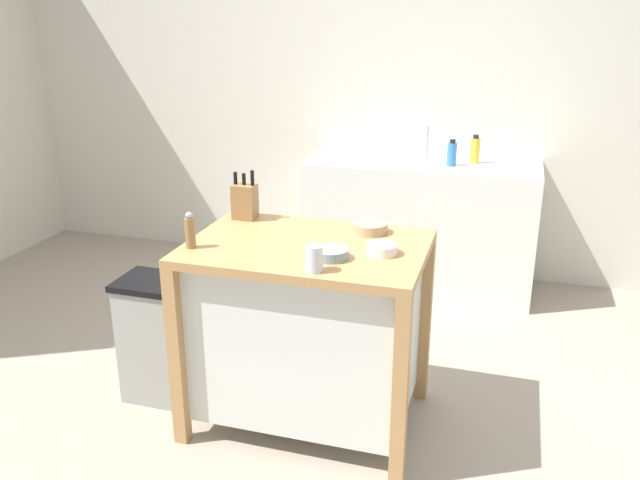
{
  "coord_description": "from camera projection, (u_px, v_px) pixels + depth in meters",
  "views": [
    {
      "loc": [
        0.81,
        -2.64,
        1.87
      ],
      "look_at": [
        -0.02,
        0.14,
        0.84
      ],
      "focal_mm": 37.14,
      "sensor_mm": 36.0,
      "label": 1
    }
  ],
  "objects": [
    {
      "name": "ground_plane",
      "position": [
        316.0,
        411.0,
        3.23
      ],
      "size": [
        6.96,
        6.96,
        0.0
      ],
      "primitive_type": "plane",
      "color": "gray",
      "rests_on": "ground"
    },
    {
      "name": "drinking_cup",
      "position": [
        314.0,
        259.0,
        2.57
      ],
      "size": [
        0.07,
        0.07,
        0.11
      ],
      "color": "silver",
      "rests_on": "kitchen_island"
    },
    {
      "name": "bottle_hand_soap",
      "position": [
        452.0,
        154.0,
        4.29
      ],
      "size": [
        0.06,
        0.06,
        0.17
      ],
      "color": "blue",
      "rests_on": "sink_counter"
    },
    {
      "name": "bowl_stoneware_deep",
      "position": [
        370.0,
        227.0,
        3.03
      ],
      "size": [
        0.16,
        0.16,
        0.05
      ],
      "color": "tan",
      "rests_on": "kitchen_island"
    },
    {
      "name": "knife_block",
      "position": [
        245.0,
        201.0,
        3.21
      ],
      "size": [
        0.11,
        0.09,
        0.24
      ],
      "color": "olive",
      "rests_on": "kitchen_island"
    },
    {
      "name": "sink_counter",
      "position": [
        420.0,
        224.0,
        4.56
      ],
      "size": [
        1.54,
        0.6,
        0.88
      ],
      "color": "silver",
      "rests_on": "ground"
    },
    {
      "name": "bottle_spray_cleaner",
      "position": [
        475.0,
        150.0,
        4.36
      ],
      "size": [
        0.06,
        0.06,
        0.19
      ],
      "color": "yellow",
      "rests_on": "sink_counter"
    },
    {
      "name": "pepper_grinder",
      "position": [
        190.0,
        231.0,
        2.82
      ],
      "size": [
        0.04,
        0.04,
        0.16
      ],
      "color": "olive",
      "rests_on": "kitchen_island"
    },
    {
      "name": "bowl_ceramic_wide",
      "position": [
        331.0,
        253.0,
        2.72
      ],
      "size": [
        0.14,
        0.14,
        0.04
      ],
      "color": "gray",
      "rests_on": "kitchen_island"
    },
    {
      "name": "trash_bin",
      "position": [
        160.0,
        338.0,
        3.26
      ],
      "size": [
        0.36,
        0.28,
        0.63
      ],
      "color": "gray",
      "rests_on": "ground"
    },
    {
      "name": "bowl_ceramic_small",
      "position": [
        382.0,
        249.0,
        2.76
      ],
      "size": [
        0.13,
        0.13,
        0.04
      ],
      "color": "silver",
      "rests_on": "kitchen_island"
    },
    {
      "name": "sink_faucet",
      "position": [
        427.0,
        142.0,
        4.51
      ],
      "size": [
        0.02,
        0.02,
        0.22
      ],
      "color": "#B7BCC1",
      "rests_on": "sink_counter"
    },
    {
      "name": "kitchen_island",
      "position": [
        307.0,
        324.0,
        3.02
      ],
      "size": [
        1.04,
        0.73,
        0.89
      ],
      "color": "#AD7F4C",
      "rests_on": "ground"
    },
    {
      "name": "wall_back",
      "position": [
        401.0,
        91.0,
        4.65
      ],
      "size": [
        5.96,
        0.1,
        2.6
      ],
      "primitive_type": "cube",
      "color": "beige",
      "rests_on": "ground"
    }
  ]
}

